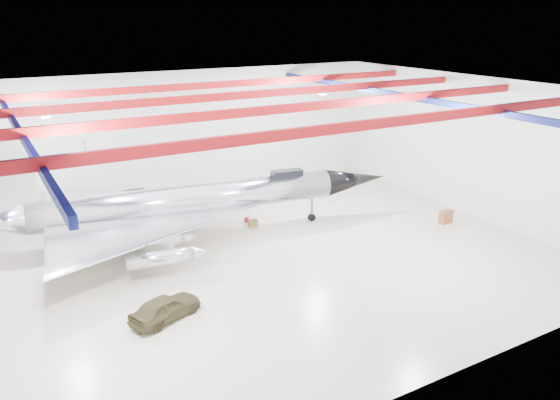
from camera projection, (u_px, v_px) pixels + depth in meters
floor at (243, 264)px, 35.44m from camera, size 40.00×40.00×0.00m
wall_back at (163, 138)px, 45.99m from camera, size 40.00×0.00×40.00m
wall_right at (469, 146)px, 43.08m from camera, size 0.00×30.00×30.00m
ceiling at (239, 93)px, 31.90m from camera, size 40.00×40.00×0.00m
ceiling_structure at (240, 105)px, 32.12m from camera, size 39.50×29.50×1.08m
jet_aircraft at (189, 204)px, 38.60m from camera, size 29.70×19.22×8.11m
jeep at (165, 308)px, 28.77m from camera, size 4.34×2.94×1.37m
desk at (446, 217)px, 42.25m from camera, size 1.13×0.62×1.00m
crate_ply at (180, 242)px, 38.44m from camera, size 0.57×0.51×0.33m
toolbox_red at (191, 215)px, 43.71m from camera, size 0.45×0.37×0.29m
parts_bin at (253, 223)px, 41.73m from camera, size 0.76×0.65×0.48m
crate_small at (125, 243)px, 38.28m from camera, size 0.47×0.40×0.29m
tool_chest at (247, 220)px, 42.56m from camera, size 0.51×0.51×0.36m
oil_barrel at (169, 243)px, 38.16m from camera, size 0.59×0.52×0.36m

